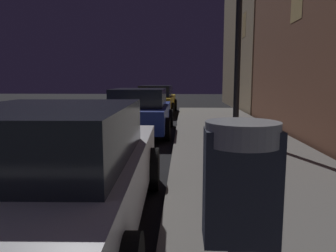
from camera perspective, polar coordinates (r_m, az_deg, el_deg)
parking_meter at (r=0.93m, az=12.48°, el=-20.99°), size 0.19×0.19×1.43m
car_white at (r=3.68m, az=-19.62°, el=-7.57°), size 2.24×4.54×1.43m
car_blue at (r=10.23m, az=-5.00°, el=2.64°), size 2.02×4.27×1.43m
car_yellow_cab at (r=16.42m, az=-2.04°, el=4.76°), size 2.02×4.60×1.43m
street_lamp at (r=9.15m, az=12.57°, el=19.25°), size 0.44×0.44×4.96m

